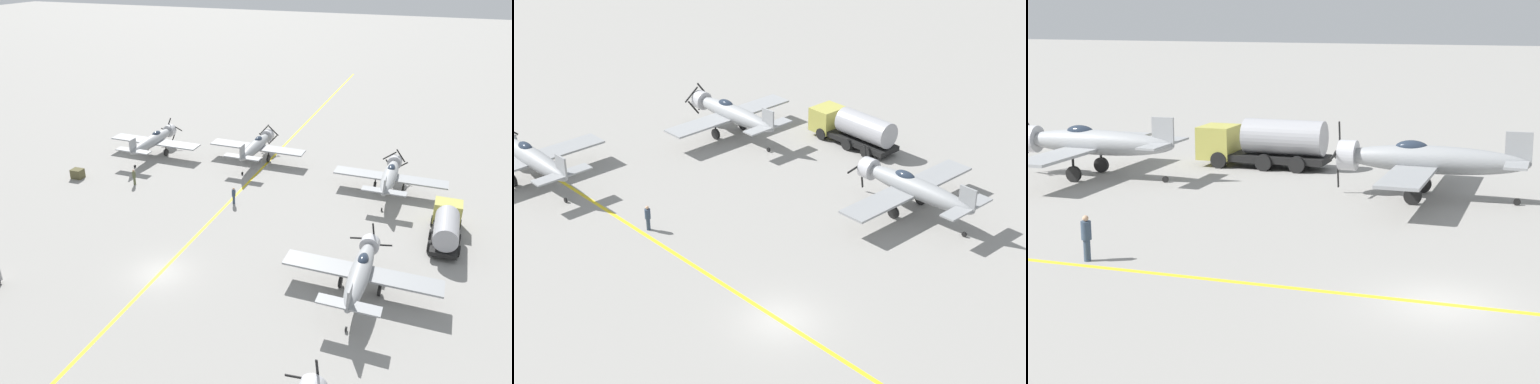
# 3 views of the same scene
# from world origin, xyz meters

# --- Properties ---
(ground_plane) EXTENTS (400.00, 400.00, 0.00)m
(ground_plane) POSITION_xyz_m (0.00, 0.00, 0.00)
(ground_plane) COLOR gray
(taxiway_stripe) EXTENTS (0.30, 160.00, 0.01)m
(taxiway_stripe) POSITION_xyz_m (0.00, 0.00, 0.00)
(taxiway_stripe) COLOR yellow
(taxiway_stripe) RESTS_ON ground
(airplane_mid_right) EXTENTS (12.00, 9.98, 3.79)m
(airplane_mid_right) POSITION_xyz_m (15.58, 3.15, 2.01)
(airplane_mid_right) COLOR gray
(airplane_mid_right) RESTS_ON ground
(airplane_far_right) EXTENTS (12.00, 9.98, 3.65)m
(airplane_far_right) POSITION_xyz_m (15.20, 22.12, 2.01)
(airplane_far_right) COLOR #96989B
(airplane_far_right) RESTS_ON ground
(airplane_far_left) EXTENTS (12.00, 9.98, 3.68)m
(airplane_far_left) POSITION_xyz_m (-14.48, 22.71, 2.01)
(airplane_far_left) COLOR #97999C
(airplane_far_left) RESTS_ON ground
(airplane_far_center) EXTENTS (12.00, 9.98, 3.65)m
(airplane_far_center) POSITION_xyz_m (-1.50, 25.52, 2.01)
(airplane_far_center) COLOR gray
(airplane_far_center) RESTS_ON ground
(fuel_tanker) EXTENTS (2.67, 8.00, 2.98)m
(fuel_tanker) POSITION_xyz_m (21.33, 13.96, 1.51)
(fuel_tanker) COLOR black
(fuel_tanker) RESTS_ON ground
(ground_crew_walking) EXTENTS (0.39, 0.39, 1.81)m
(ground_crew_walking) POSITION_xyz_m (0.59, 13.67, 0.99)
(ground_crew_walking) COLOR #334256
(ground_crew_walking) RESTS_ON ground
(ground_crew_inspecting) EXTENTS (0.40, 0.40, 1.83)m
(ground_crew_inspecting) POSITION_xyz_m (-11.71, 13.97, 1.00)
(ground_crew_inspecting) COLOR #515638
(ground_crew_inspecting) RESTS_ON ground
(supply_crate_by_tanker) EXTENTS (1.34, 1.14, 1.08)m
(supply_crate_by_tanker) POSITION_xyz_m (-18.91, 13.17, 0.54)
(supply_crate_by_tanker) COLOR brown
(supply_crate_by_tanker) RESTS_ON ground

